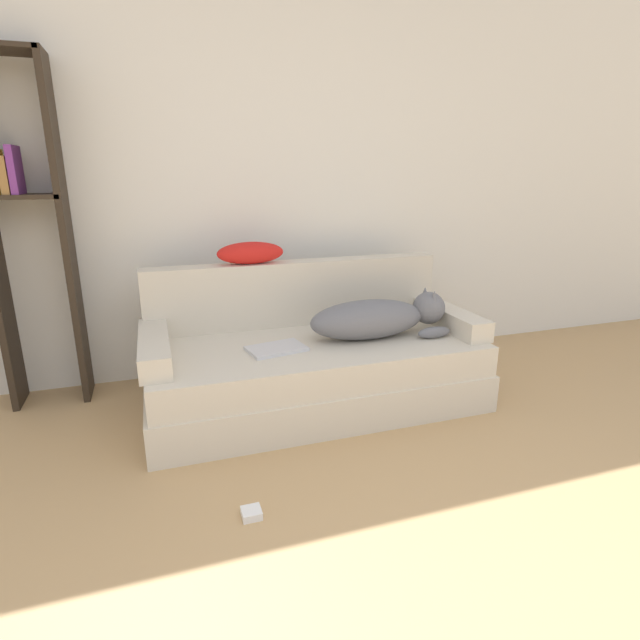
{
  "coord_description": "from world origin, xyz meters",
  "views": [
    {
      "loc": [
        -0.71,
        -0.31,
        1.31
      ],
      "look_at": [
        0.12,
        2.17,
        0.54
      ],
      "focal_mm": 28.0,
      "sensor_mm": 36.0,
      "label": 1
    }
  ],
  "objects_px": {
    "power_adapter": "(251,513)",
    "throw_pillow": "(250,253)",
    "dog": "(378,318)",
    "couch": "(315,373)",
    "bookshelf": "(25,219)",
    "laptop": "(276,349)"
  },
  "relations": [
    {
      "from": "dog",
      "to": "throw_pillow",
      "type": "distance_m",
      "value": 0.85
    },
    {
      "from": "couch",
      "to": "power_adapter",
      "type": "xyz_separation_m",
      "value": [
        -0.55,
        -0.9,
        -0.17
      ]
    },
    {
      "from": "couch",
      "to": "dog",
      "type": "relative_size",
      "value": 2.26
    },
    {
      "from": "throw_pillow",
      "to": "bookshelf",
      "type": "distance_m",
      "value": 1.23
    },
    {
      "from": "dog",
      "to": "throw_pillow",
      "type": "xyz_separation_m",
      "value": [
        -0.65,
        0.43,
        0.35
      ]
    },
    {
      "from": "couch",
      "to": "dog",
      "type": "distance_m",
      "value": 0.49
    },
    {
      "from": "laptop",
      "to": "bookshelf",
      "type": "distance_m",
      "value": 1.55
    },
    {
      "from": "dog",
      "to": "power_adapter",
      "type": "relative_size",
      "value": 10.77
    },
    {
      "from": "couch",
      "to": "laptop",
      "type": "height_order",
      "value": "laptop"
    },
    {
      "from": "laptop",
      "to": "bookshelf",
      "type": "height_order",
      "value": "bookshelf"
    },
    {
      "from": "couch",
      "to": "throw_pillow",
      "type": "relative_size",
      "value": 4.71
    },
    {
      "from": "couch",
      "to": "dog",
      "type": "height_order",
      "value": "dog"
    },
    {
      "from": "dog",
      "to": "laptop",
      "type": "relative_size",
      "value": 2.5
    },
    {
      "from": "dog",
      "to": "throw_pillow",
      "type": "relative_size",
      "value": 2.09
    },
    {
      "from": "bookshelf",
      "to": "power_adapter",
      "type": "xyz_separation_m",
      "value": [
        0.93,
        -1.45,
        -1.05
      ]
    },
    {
      "from": "dog",
      "to": "bookshelf",
      "type": "xyz_separation_m",
      "value": [
        -1.85,
        0.61,
        0.56
      ]
    },
    {
      "from": "dog",
      "to": "power_adapter",
      "type": "xyz_separation_m",
      "value": [
        -0.93,
        -0.84,
        -0.49
      ]
    },
    {
      "from": "power_adapter",
      "to": "bookshelf",
      "type": "bearing_deg",
      "value": 122.57
    },
    {
      "from": "bookshelf",
      "to": "couch",
      "type": "bearing_deg",
      "value": -20.59
    },
    {
      "from": "couch",
      "to": "power_adapter",
      "type": "distance_m",
      "value": 1.07
    },
    {
      "from": "power_adapter",
      "to": "throw_pillow",
      "type": "bearing_deg",
      "value": 77.89
    },
    {
      "from": "couch",
      "to": "power_adapter",
      "type": "bearing_deg",
      "value": -121.73
    }
  ]
}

